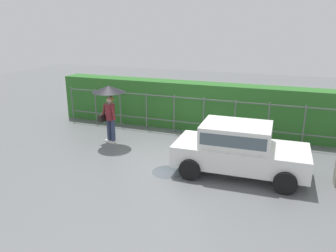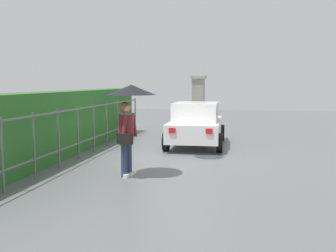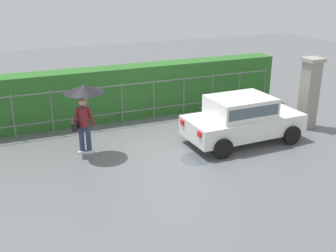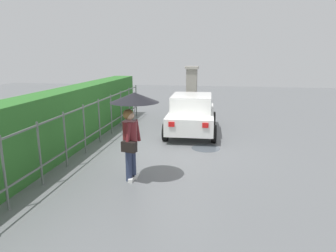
% 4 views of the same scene
% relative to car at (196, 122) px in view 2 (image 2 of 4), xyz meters
% --- Properties ---
extents(ground_plane, '(40.00, 40.00, 0.00)m').
position_rel_car_xyz_m(ground_plane, '(-2.13, 0.39, -0.80)').
color(ground_plane, slate).
extents(car, '(3.78, 1.95, 1.48)m').
position_rel_car_xyz_m(car, '(0.00, 0.00, 0.00)').
color(car, white).
rests_on(car, ground).
extents(pedestrian, '(1.14, 1.14, 2.11)m').
position_rel_car_xyz_m(pedestrian, '(-4.70, 0.96, 0.85)').
color(pedestrian, '#2D3856').
rests_on(pedestrian, ground).
extents(gate_pillar, '(0.60, 0.60, 2.42)m').
position_rel_car_xyz_m(gate_pillar, '(2.81, 0.26, 0.44)').
color(gate_pillar, gray).
rests_on(gate_pillar, ground).
extents(fence_section, '(10.78, 0.05, 1.50)m').
position_rel_car_xyz_m(fence_section, '(-2.40, 2.98, 0.02)').
color(fence_section, '#59605B').
rests_on(fence_section, ground).
extents(hedge_row, '(11.73, 0.90, 1.90)m').
position_rel_car_xyz_m(hedge_row, '(-2.40, 3.73, 0.15)').
color(hedge_row, '#2D6B28').
rests_on(hedge_row, ground).
extents(puddle_near, '(0.93, 0.93, 0.00)m').
position_rel_car_xyz_m(puddle_near, '(-1.91, -0.64, -0.80)').
color(puddle_near, '#4C545B').
rests_on(puddle_near, ground).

